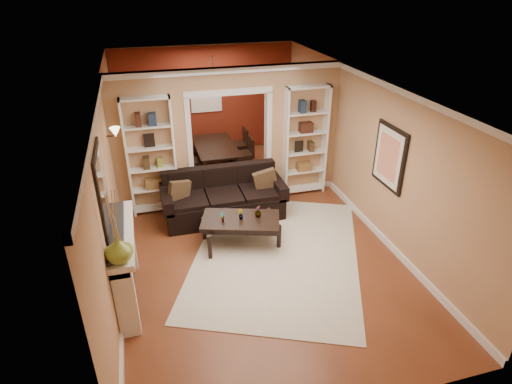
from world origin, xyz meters
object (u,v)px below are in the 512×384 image
object	(u,v)px
bookshelf_left	(151,157)
fireplace	(127,266)
sofa	(224,195)
bookshelf_right	(305,141)
coffee_table	(241,231)
dining_table	(217,157)

from	to	relation	value
bookshelf_left	fireplace	xyz separation A→B (m)	(-0.54, -2.53, -0.57)
sofa	bookshelf_right	distance (m)	2.06
sofa	bookshelf_left	distance (m)	1.54
coffee_table	bookshelf_left	size ratio (longest dim) A/B	0.57
coffee_table	bookshelf_left	world-z (taller)	bookshelf_left
bookshelf_left	sofa	bearing A→B (deg)	-24.96
sofa	fireplace	bearing A→B (deg)	-132.48
sofa	coffee_table	xyz separation A→B (m)	(0.09, -1.01, -0.21)
bookshelf_left	dining_table	xyz separation A→B (m)	(1.55, 1.70, -0.85)
dining_table	bookshelf_right	bearing A→B (deg)	-137.69
sofa	dining_table	size ratio (longest dim) A/B	1.39
sofa	coffee_table	distance (m)	1.04
coffee_table	bookshelf_right	size ratio (longest dim) A/B	0.57
coffee_table	fireplace	size ratio (longest dim) A/B	0.78
bookshelf_right	fireplace	bearing A→B (deg)	-145.20
bookshelf_left	dining_table	bearing A→B (deg)	47.67
fireplace	bookshelf_right	bearing A→B (deg)	34.80
bookshelf_left	bookshelf_right	bearing A→B (deg)	0.00
bookshelf_right	dining_table	xyz separation A→B (m)	(-1.55, 1.70, -0.85)
fireplace	dining_table	bearing A→B (deg)	63.71
bookshelf_right	fireplace	distance (m)	4.47
fireplace	sofa	bearing A→B (deg)	47.52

